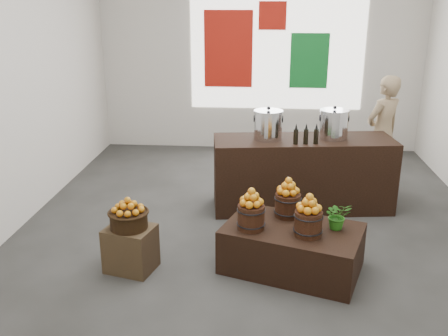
# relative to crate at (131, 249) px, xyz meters

# --- Properties ---
(ground) EXTENTS (7.00, 7.00, 0.00)m
(ground) POSITION_rel_crate_xyz_m (1.30, 1.29, -0.25)
(ground) COLOR #3C3B39
(ground) RESTS_ON ground
(back_wall) EXTENTS (6.00, 0.04, 4.00)m
(back_wall) POSITION_rel_crate_xyz_m (1.30, 4.79, 1.75)
(back_wall) COLOR beige
(back_wall) RESTS_ON ground
(back_opening) EXTENTS (3.20, 0.02, 2.40)m
(back_opening) POSITION_rel_crate_xyz_m (1.60, 4.77, 1.75)
(back_opening) COLOR white
(back_opening) RESTS_ON back_wall
(deco_red_left) EXTENTS (0.90, 0.04, 1.40)m
(deco_red_left) POSITION_rel_crate_xyz_m (0.70, 4.76, 1.65)
(deco_red_left) COLOR #AD180D
(deco_red_left) RESTS_ON back_wall
(deco_green_right) EXTENTS (0.70, 0.04, 1.00)m
(deco_green_right) POSITION_rel_crate_xyz_m (2.20, 4.76, 1.45)
(deco_green_right) COLOR #116E27
(deco_green_right) RESTS_ON back_wall
(deco_red_upper) EXTENTS (0.50, 0.04, 0.50)m
(deco_red_upper) POSITION_rel_crate_xyz_m (1.50, 4.76, 2.25)
(deco_red_upper) COLOR #AD180D
(deco_red_upper) RESTS_ON back_wall
(crate) EXTENTS (0.58, 0.52, 0.49)m
(crate) POSITION_rel_crate_xyz_m (0.00, 0.00, 0.00)
(crate) COLOR brown
(crate) RESTS_ON ground
(wicker_basket) EXTENTS (0.39, 0.39, 0.18)m
(wicker_basket) POSITION_rel_crate_xyz_m (0.00, 0.00, 0.34)
(wicker_basket) COLOR black
(wicker_basket) RESTS_ON crate
(apples_in_basket) EXTENTS (0.31, 0.31, 0.17)m
(apples_in_basket) POSITION_rel_crate_xyz_m (0.00, 0.00, 0.51)
(apples_in_basket) COLOR #B02105
(apples_in_basket) RESTS_ON wicker_basket
(display_table) EXTENTS (1.62, 1.28, 0.49)m
(display_table) POSITION_rel_crate_xyz_m (1.73, 0.15, -0.00)
(display_table) COLOR black
(display_table) RESTS_ON ground
(apple_bucket_front_left) EXTENTS (0.28, 0.28, 0.26)m
(apple_bucket_front_left) POSITION_rel_crate_xyz_m (1.29, 0.10, 0.38)
(apple_bucket_front_left) COLOR #3B1810
(apple_bucket_front_left) RESTS_ON display_table
(apples_in_bucket_front_left) EXTENTS (0.21, 0.21, 0.19)m
(apples_in_bucket_front_left) POSITION_rel_crate_xyz_m (1.29, 0.10, 0.60)
(apples_in_bucket_front_left) COLOR #B02105
(apples_in_bucket_front_left) RESTS_ON apple_bucket_front_left
(apple_bucket_front_right) EXTENTS (0.28, 0.28, 0.26)m
(apple_bucket_front_right) POSITION_rel_crate_xyz_m (1.87, -0.01, 0.38)
(apple_bucket_front_right) COLOR #3B1810
(apple_bucket_front_right) RESTS_ON display_table
(apples_in_bucket_front_right) EXTENTS (0.21, 0.21, 0.19)m
(apples_in_bucket_front_right) POSITION_rel_crate_xyz_m (1.87, -0.01, 0.60)
(apples_in_bucket_front_right) COLOR #B02105
(apples_in_bucket_front_right) RESTS_ON apple_bucket_front_right
(apple_bucket_rear) EXTENTS (0.28, 0.28, 0.26)m
(apple_bucket_rear) POSITION_rel_crate_xyz_m (1.68, 0.45, 0.38)
(apple_bucket_rear) COLOR #3B1810
(apple_bucket_rear) RESTS_ON display_table
(apples_in_bucket_rear) EXTENTS (0.21, 0.21, 0.19)m
(apples_in_bucket_rear) POSITION_rel_crate_xyz_m (1.68, 0.45, 0.60)
(apples_in_bucket_rear) COLOR #B02105
(apples_in_bucket_rear) RESTS_ON apple_bucket_rear
(herb_garnish_right) EXTENTS (0.31, 0.28, 0.30)m
(herb_garnish_right) POSITION_rel_crate_xyz_m (2.19, 0.17, 0.39)
(herb_garnish_right) COLOR #226715
(herb_garnish_right) RESTS_ON display_table
(herb_garnish_left) EXTENTS (0.17, 0.14, 0.28)m
(herb_garnish_left) POSITION_rel_crate_xyz_m (1.23, 0.47, 0.38)
(herb_garnish_left) COLOR #226715
(herb_garnish_left) RESTS_ON display_table
(counter) EXTENTS (2.51, 1.07, 1.00)m
(counter) POSITION_rel_crate_xyz_m (1.95, 1.87, 0.25)
(counter) COLOR black
(counter) RESTS_ON ground
(stock_pot_left) EXTENTS (0.38, 0.38, 0.38)m
(stock_pot_left) POSITION_rel_crate_xyz_m (1.45, 1.81, 0.94)
(stock_pot_left) COLOR silver
(stock_pot_left) RESTS_ON counter
(stock_pot_center) EXTENTS (0.38, 0.38, 0.38)m
(stock_pot_center) POSITION_rel_crate_xyz_m (2.33, 1.92, 0.94)
(stock_pot_center) COLOR silver
(stock_pot_center) RESTS_ON counter
(oil_cruets) EXTENTS (0.27, 0.10, 0.28)m
(oil_cruets) POSITION_rel_crate_xyz_m (1.98, 1.63, 0.89)
(oil_cruets) COLOR black
(oil_cruets) RESTS_ON counter
(shopper) EXTENTS (0.76, 0.71, 1.74)m
(shopper) POSITION_rel_crate_xyz_m (3.18, 2.77, 0.62)
(shopper) COLOR #937A5A
(shopper) RESTS_ON ground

